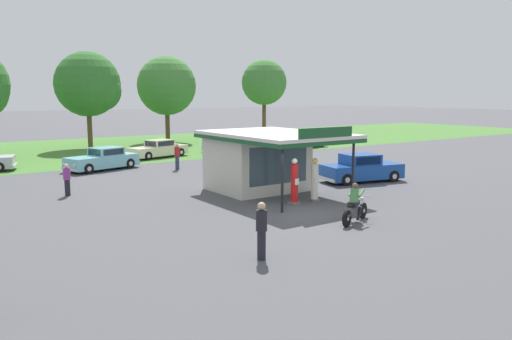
# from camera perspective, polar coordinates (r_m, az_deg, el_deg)

# --- Properties ---
(ground_plane) EXTENTS (300.00, 300.00, 0.00)m
(ground_plane) POSITION_cam_1_polar(r_m,az_deg,el_deg) (21.63, 5.20, -4.72)
(ground_plane) COLOR #4C4C51
(grass_verge_strip) EXTENTS (120.00, 24.00, 0.01)m
(grass_verge_strip) POSITION_cam_1_polar(r_m,az_deg,el_deg) (48.29, -18.37, 2.22)
(grass_verge_strip) COLOR #477A33
(grass_verge_strip) RESTS_ON ground
(service_station_kiosk) EXTENTS (5.06, 7.35, 3.54)m
(service_station_kiosk) POSITION_cam_1_polar(r_m,az_deg,el_deg) (25.91, 0.55, 1.50)
(service_station_kiosk) COLOR beige
(service_station_kiosk) RESTS_ON ground
(gas_pump_nearside) EXTENTS (0.44, 0.44, 2.10)m
(gas_pump_nearside) POSITION_cam_1_polar(r_m,az_deg,el_deg) (22.93, 4.36, -1.49)
(gas_pump_nearside) COLOR slate
(gas_pump_nearside) RESTS_ON ground
(gas_pump_offside) EXTENTS (0.44, 0.44, 2.02)m
(gas_pump_offside) POSITION_cam_1_polar(r_m,az_deg,el_deg) (23.71, 6.63, -1.28)
(gas_pump_offside) COLOR slate
(gas_pump_offside) RESTS_ON ground
(motorcycle_with_rider) EXTENTS (2.11, 1.00, 1.58)m
(motorcycle_with_rider) POSITION_cam_1_polar(r_m,az_deg,el_deg) (19.99, 11.09, -4.02)
(motorcycle_with_rider) COLOR black
(motorcycle_with_rider) RESTS_ON ground
(featured_classic_sedan) EXTENTS (5.05, 2.76, 1.59)m
(featured_classic_sedan) POSITION_cam_1_polar(r_m,az_deg,el_deg) (29.50, 11.82, 0.11)
(featured_classic_sedan) COLOR #19479E
(featured_classic_sedan) RESTS_ON ground
(parked_car_second_row_spare) EXTENTS (5.55, 2.80, 1.47)m
(parked_car_second_row_spare) POSITION_cam_1_polar(r_m,az_deg,el_deg) (44.04, -2.64, 2.94)
(parked_car_second_row_spare) COLOR #19479E
(parked_car_second_row_spare) RESTS_ON ground
(parked_car_back_row_far_right) EXTENTS (5.15, 3.06, 1.47)m
(parked_car_back_row_far_right) POSITION_cam_1_polar(r_m,az_deg,el_deg) (34.93, -16.90, 1.13)
(parked_car_back_row_far_right) COLOR #7AC6D1
(parked_car_back_row_far_right) RESTS_ON ground
(parked_car_back_row_right) EXTENTS (5.41, 2.54, 1.51)m
(parked_car_back_row_right) POSITION_cam_1_polar(r_m,az_deg,el_deg) (47.52, 5.28, 3.35)
(parked_car_back_row_right) COLOR beige
(parked_car_back_row_right) RESTS_ON ground
(parked_car_back_row_left) EXTENTS (5.27, 2.98, 1.39)m
(parked_car_back_row_left) POSITION_cam_1_polar(r_m,az_deg,el_deg) (40.78, -10.96, 2.30)
(parked_car_back_row_left) COLOR beige
(parked_car_back_row_left) RESTS_ON ground
(bystander_leaning_by_kiosk) EXTENTS (0.38, 0.38, 1.73)m
(bystander_leaning_by_kiosk) POSITION_cam_1_polar(r_m,az_deg,el_deg) (33.89, -8.89, 1.62)
(bystander_leaning_by_kiosk) COLOR #2D3351
(bystander_leaning_by_kiosk) RESTS_ON ground
(bystander_chatting_near_pumps) EXTENTS (0.34, 0.34, 1.59)m
(bystander_chatting_near_pumps) POSITION_cam_1_polar(r_m,az_deg,el_deg) (26.45, -20.54, -0.96)
(bystander_chatting_near_pumps) COLOR black
(bystander_chatting_near_pumps) RESTS_ON ground
(bystander_admiring_sedan) EXTENTS (0.34, 0.34, 1.77)m
(bystander_admiring_sedan) POSITION_cam_1_polar(r_m,az_deg,el_deg) (15.23, 0.63, -6.70)
(bystander_admiring_sedan) COLOR black
(bystander_admiring_sedan) RESTS_ON ground
(tree_oak_left) EXTENTS (4.81, 4.81, 8.62)m
(tree_oak_left) POSITION_cam_1_polar(r_m,az_deg,el_deg) (54.60, 0.99, 9.74)
(tree_oak_left) COLOR brown
(tree_oak_left) RESTS_ON ground
(tree_oak_far_right) EXTENTS (6.07, 6.07, 8.87)m
(tree_oak_far_right) POSITION_cam_1_polar(r_m,az_deg,el_deg) (53.88, -9.97, 9.25)
(tree_oak_far_right) COLOR brown
(tree_oak_far_right) RESTS_ON ground
(tree_oak_far_left) EXTENTS (5.91, 5.91, 8.83)m
(tree_oak_far_left) POSITION_cam_1_polar(r_m,az_deg,el_deg) (49.03, -18.20, 9.04)
(tree_oak_far_left) COLOR brown
(tree_oak_far_left) RESTS_ON ground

